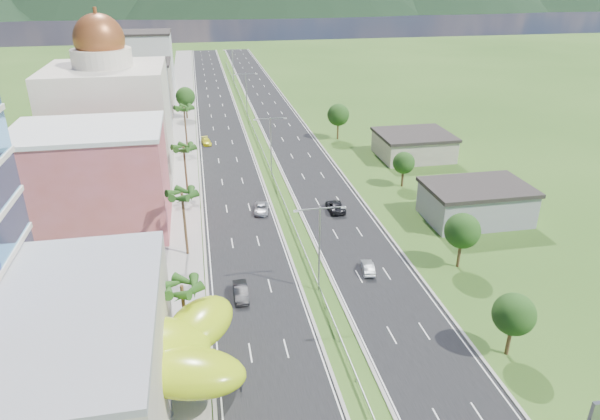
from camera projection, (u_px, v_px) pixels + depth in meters
ground at (340, 342)px, 55.54m from camera, size 500.00×500.00×0.00m
road_left at (220, 122)px, 134.67m from camera, size 11.00×260.00×0.04m
road_right at (278, 119)px, 137.27m from camera, size 11.00×260.00×0.04m
sidewalk_left at (181, 124)px, 133.01m from camera, size 7.00×260.00×0.12m
median_guardrail at (258, 138)px, 119.62m from camera, size 0.10×216.06×0.76m
streetlight_median_b at (319, 240)px, 61.68m from camera, size 6.04×0.25×11.00m
streetlight_median_c at (271, 140)px, 97.43m from camera, size 6.04×0.25×11.00m
streetlight_median_d at (246, 90)px, 137.65m from camera, size 6.04×0.25×11.00m
streetlight_median_e at (233, 62)px, 177.87m from camera, size 6.04×0.25×11.00m
lime_canopy at (131, 352)px, 46.44m from camera, size 18.00×15.00×7.40m
pink_shophouse at (94, 183)px, 76.20m from camera, size 20.00×15.00×15.00m
domed_building at (111, 116)px, 95.16m from camera, size 20.00×20.00×28.70m
midrise_grey at (132, 103)px, 119.06m from camera, size 16.00×15.00×16.00m
midrise_beige at (140, 89)px, 139.35m from camera, size 16.00×15.00×13.00m
midrise_white at (145, 65)px, 158.87m from camera, size 16.00×15.00×18.00m
shed_near at (476, 204)px, 81.69m from camera, size 15.00×10.00×5.00m
shed_far at (413, 146)px, 108.97m from camera, size 14.00×12.00×4.40m
palm_tree_b at (182, 289)px, 51.73m from camera, size 3.60×3.60×8.10m
palm_tree_c at (182, 197)px, 69.01m from camera, size 3.60×3.60×9.60m
palm_tree_d at (184, 149)px, 89.96m from camera, size 3.60×3.60×8.60m
palm_tree_e at (184, 110)px, 111.98m from camera, size 3.60×3.60×9.40m
leafy_tree_lfar at (185, 97)px, 135.46m from camera, size 4.90×4.90×8.05m
leafy_tree_ra at (514, 314)px, 51.86m from camera, size 4.20×4.20×6.90m
leafy_tree_rb at (462, 231)px, 67.41m from camera, size 4.55×4.55×7.47m
leafy_tree_rc at (404, 163)px, 93.28m from camera, size 3.85×3.85×6.33m
leafy_tree_rd at (338, 115)px, 118.90m from camera, size 4.90×4.90×8.05m
mountain_ridge at (275, 12)px, 468.09m from camera, size 860.00×140.00×90.00m
car_dark_left at (241, 292)px, 62.67m from camera, size 1.63×4.62×1.52m
car_silver_mid_left at (261, 208)px, 84.59m from camera, size 2.90×4.98×1.31m
car_yellow_far_left at (206, 141)px, 117.28m from camera, size 2.37×4.61×1.28m
car_silver_right at (368, 267)px, 68.01m from camera, size 1.97×4.11×1.30m
car_dark_far_right at (335, 206)px, 85.16m from camera, size 2.51×5.32×1.47m
motorcycle at (241, 380)px, 49.39m from camera, size 0.85×2.17×1.35m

